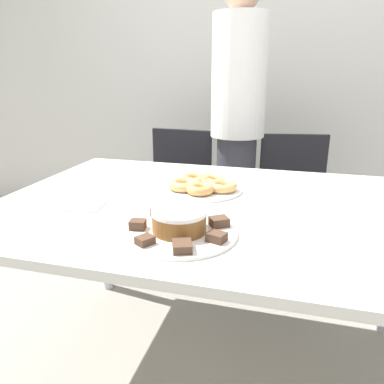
% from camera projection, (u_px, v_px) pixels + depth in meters
% --- Properties ---
extents(ground_plane, '(12.00, 12.00, 0.00)m').
position_uv_depth(ground_plane, '(215.00, 373.00, 1.58)').
color(ground_plane, gray).
extents(wall_back, '(8.00, 0.05, 2.60)m').
position_uv_depth(wall_back, '(266.00, 59.00, 2.69)').
color(wall_back, silver).
rests_on(wall_back, ground_plane).
extents(table, '(1.60, 1.09, 0.76)m').
position_uv_depth(table, '(218.00, 224.00, 1.37)').
color(table, silver).
rests_on(table, ground_plane).
extents(person_standing, '(0.31, 0.31, 1.72)m').
position_uv_depth(person_standing, '(238.00, 124.00, 2.20)').
color(person_standing, '#383842').
rests_on(person_standing, ground_plane).
extents(office_chair_left, '(0.46, 0.46, 0.86)m').
position_uv_depth(office_chair_left, '(174.00, 205.00, 2.40)').
color(office_chair_left, black).
rests_on(office_chair_left, ground_plane).
extents(office_chair_right, '(0.53, 0.53, 0.86)m').
position_uv_depth(office_chair_right, '(294.00, 216.00, 2.21)').
color(office_chair_right, black).
rests_on(office_chair_right, ground_plane).
extents(plate_cake, '(0.34, 0.34, 0.01)m').
position_uv_depth(plate_cake, '(179.00, 233.00, 1.09)').
color(plate_cake, white).
rests_on(plate_cake, table).
extents(plate_donuts, '(0.33, 0.33, 0.01)m').
position_uv_depth(plate_donuts, '(201.00, 189.00, 1.50)').
color(plate_donuts, white).
rests_on(plate_donuts, table).
extents(frosted_cake, '(0.16, 0.16, 0.07)m').
position_uv_depth(frosted_cake, '(179.00, 220.00, 1.08)').
color(frosted_cake, brown).
rests_on(frosted_cake, plate_cake).
extents(lamington_0, '(0.06, 0.06, 0.02)m').
position_uv_depth(lamington_0, '(145.00, 240.00, 1.00)').
color(lamington_0, '#513828').
rests_on(lamington_0, plate_cake).
extents(lamington_1, '(0.07, 0.07, 0.02)m').
position_uv_depth(lamington_1, '(182.00, 246.00, 0.97)').
color(lamington_1, '#513828').
rests_on(lamington_1, plate_cake).
extents(lamington_2, '(0.06, 0.05, 0.02)m').
position_uv_depth(lamington_2, '(216.00, 237.00, 1.02)').
color(lamington_2, '#513828').
rests_on(lamington_2, plate_cake).
extents(lamington_3, '(0.07, 0.07, 0.03)m').
position_uv_depth(lamington_3, '(219.00, 222.00, 1.12)').
color(lamington_3, '#513828').
rests_on(lamington_3, plate_cake).
extents(lamington_4, '(0.05, 0.06, 0.02)m').
position_uv_depth(lamington_4, '(194.00, 213.00, 1.19)').
color(lamington_4, brown).
rests_on(lamington_4, plate_cake).
extents(lamington_5, '(0.07, 0.07, 0.03)m').
position_uv_depth(lamington_5, '(160.00, 214.00, 1.18)').
color(lamington_5, brown).
rests_on(lamington_5, plate_cake).
extents(lamington_6, '(0.05, 0.04, 0.03)m').
position_uv_depth(lamington_6, '(138.00, 225.00, 1.10)').
color(lamington_6, '#513828').
rests_on(lamington_6, plate_cake).
extents(donut_0, '(0.12, 0.12, 0.03)m').
position_uv_depth(donut_0, '(201.00, 184.00, 1.49)').
color(donut_0, '#E5AD66').
rests_on(donut_0, plate_donuts).
extents(donut_1, '(0.12, 0.12, 0.03)m').
position_uv_depth(donut_1, '(222.00, 186.00, 1.45)').
color(donut_1, '#E5AD66').
rests_on(donut_1, plate_donuts).
extents(donut_2, '(0.12, 0.12, 0.03)m').
position_uv_depth(donut_2, '(211.00, 181.00, 1.53)').
color(donut_2, tan).
rests_on(donut_2, plate_donuts).
extents(donut_3, '(0.12, 0.12, 0.04)m').
position_uv_depth(donut_3, '(195.00, 179.00, 1.54)').
color(donut_3, tan).
rests_on(donut_3, plate_donuts).
extents(donut_4, '(0.13, 0.13, 0.04)m').
position_uv_depth(donut_4, '(184.00, 185.00, 1.47)').
color(donut_4, '#E5AD66').
rests_on(donut_4, plate_donuts).
extents(donut_5, '(0.11, 0.11, 0.04)m').
position_uv_depth(donut_5, '(200.00, 189.00, 1.42)').
color(donut_5, tan).
rests_on(donut_5, plate_donuts).
extents(napkin, '(0.18, 0.15, 0.01)m').
position_uv_depth(napkin, '(81.00, 205.00, 1.32)').
color(napkin, white).
rests_on(napkin, table).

